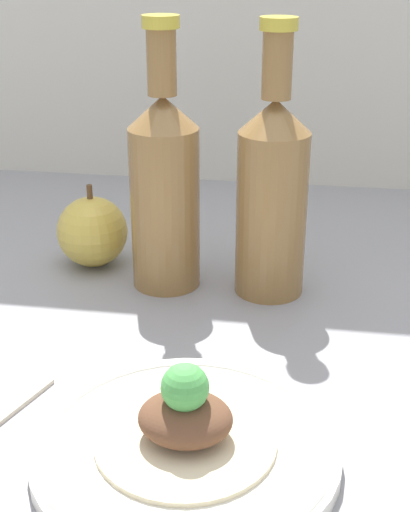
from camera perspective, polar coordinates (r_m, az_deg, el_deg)
The scene contains 6 objects.
ground_plane at distance 64.65cm, azimuth 3.99°, elevation -10.36°, with size 180.00×110.00×4.00cm, color gray.
plate at distance 53.35cm, azimuth -1.55°, elevation -15.02°, with size 22.42×22.42×1.61cm.
plated_food at distance 51.86cm, azimuth -1.58°, elevation -12.94°, with size 13.22×13.22×6.40cm.
cider_bottle_left at distance 74.02cm, azimuth -3.25°, elevation 5.59°, with size 7.25×7.25×27.95cm.
cider_bottle_right at distance 72.59cm, azimuth 5.53°, elevation 5.14°, with size 7.25×7.25×27.95cm.
apple at distance 81.99cm, azimuth -9.00°, elevation 1.95°, with size 8.04×8.04×9.58cm.
Camera 1 is at (3.82, -53.24, 34.48)cm, focal length 50.00 mm.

